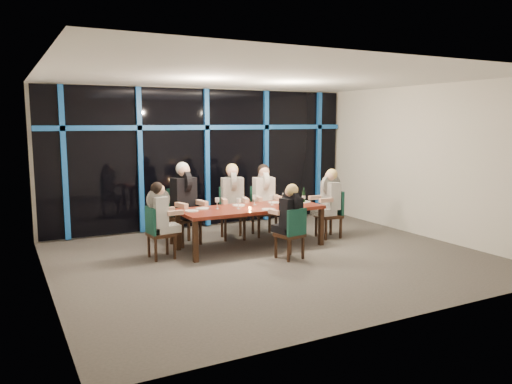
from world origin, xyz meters
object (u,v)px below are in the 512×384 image
at_px(diner_near_mid, 290,210).
at_px(wine_bottle, 304,197).
at_px(chair_end_left, 157,230).
at_px(diner_far_left, 185,191).
at_px(chair_far_left, 183,213).
at_px(diner_end_right, 329,193).
at_px(chair_far_mid, 232,210).
at_px(dining_table, 251,211).
at_px(diner_end_left, 160,209).
at_px(water_pitcher, 286,199).
at_px(chair_near_mid, 293,231).
at_px(diner_far_mid, 233,190).
at_px(chair_far_right, 263,208).
at_px(diner_far_right, 264,189).
at_px(chair_end_right, 332,211).

relative_size(diner_near_mid, wine_bottle, 2.87).
relative_size(chair_end_left, diner_far_left, 0.86).
bearing_deg(chair_far_left, diner_end_right, -30.81).
height_order(diner_far_left, diner_end_right, diner_far_left).
bearing_deg(chair_far_mid, dining_table, -77.80).
distance_m(diner_end_left, water_pitcher, 2.35).
xyz_separation_m(dining_table, diner_end_left, (-1.66, 0.05, 0.16)).
relative_size(chair_near_mid, diner_end_right, 0.95).
distance_m(dining_table, diner_end_right, 1.74).
height_order(diner_far_left, diner_near_mid, diner_far_left).
xyz_separation_m(chair_near_mid, wine_bottle, (0.87, 1.01, 0.38)).
bearing_deg(water_pitcher, diner_near_mid, -105.67).
bearing_deg(diner_far_mid, chair_far_left, -170.51).
bearing_deg(diner_end_left, diner_far_left, -47.88).
xyz_separation_m(diner_end_left, diner_near_mid, (1.90, -1.01, -0.02)).
bearing_deg(diner_far_mid, chair_near_mid, -68.45).
distance_m(dining_table, chair_far_right, 1.11).
relative_size(chair_end_left, diner_end_left, 1.03).
distance_m(dining_table, chair_end_left, 1.75).
bearing_deg(wine_bottle, diner_near_mid, -133.16).
distance_m(diner_end_left, diner_end_right, 3.39).
xyz_separation_m(chair_far_mid, diner_near_mid, (0.22, -1.83, 0.27)).
xyz_separation_m(diner_far_left, diner_far_mid, (0.98, 0.01, -0.04)).
height_order(chair_end_left, diner_far_right, diner_far_right).
distance_m(chair_far_left, chair_end_right, 2.94).
distance_m(diner_near_mid, water_pitcher, 0.97).
bearing_deg(diner_far_left, wine_bottle, -33.99).
bearing_deg(chair_end_right, diner_far_right, -122.73).
bearing_deg(chair_far_right, diner_far_left, -169.18).
distance_m(dining_table, chair_far_left, 1.32).
relative_size(chair_far_left, diner_far_right, 1.10).
xyz_separation_m(chair_end_left, chair_near_mid, (1.99, -1.08, -0.01)).
xyz_separation_m(dining_table, diner_near_mid, (0.24, -0.96, 0.15)).
height_order(chair_end_right, wine_bottle, wine_bottle).
distance_m(chair_far_right, chair_end_left, 2.57).
distance_m(chair_far_right, diner_near_mid, 1.89).
height_order(dining_table, diner_far_right, diner_far_right).
bearing_deg(water_pitcher, chair_far_right, 99.79).
bearing_deg(water_pitcher, diner_end_right, 15.98).
bearing_deg(chair_end_left, chair_far_left, -46.61).
bearing_deg(diner_end_right, chair_end_right, 90.00).
height_order(chair_end_right, diner_far_left, diner_far_left).
distance_m(chair_far_left, chair_far_right, 1.70).
height_order(diner_far_left, water_pitcher, diner_far_left).
distance_m(dining_table, water_pitcher, 0.71).
relative_size(diner_far_mid, wine_bottle, 3.33).
relative_size(chair_far_right, diner_far_mid, 1.00).
bearing_deg(chair_near_mid, chair_far_left, -66.73).
xyz_separation_m(dining_table, chair_far_right, (0.70, 0.85, -0.13)).
bearing_deg(dining_table, chair_far_right, 50.30).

